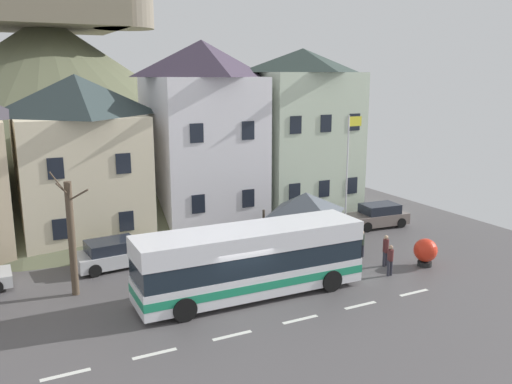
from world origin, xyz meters
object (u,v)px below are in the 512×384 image
object	(u,v)px
townhouse_02	(203,136)
bus_shelter	(306,203)
harbour_buoy	(425,251)
bare_tree_00	(72,237)
hilltop_castle	(51,99)
pedestrian_01	(361,242)
parked_car_01	(114,254)
townhouse_01	(80,159)
parked_car_00	(302,226)
pedestrian_02	(390,258)
pedestrian_00	(386,249)
transit_bus	(251,262)
flagpole	(348,168)
parked_car_03	(378,216)
public_bench	(272,238)
townhouse_03	(302,133)

from	to	relation	value
townhouse_02	bus_shelter	size ratio (longest dim) A/B	3.25
harbour_buoy	bare_tree_00	distance (m)	17.24
hilltop_castle	pedestrian_01	world-z (taller)	hilltop_castle
hilltop_castle	parked_car_01	size ratio (longest dim) A/B	10.31
townhouse_01	bus_shelter	world-z (taller)	townhouse_01
parked_car_00	pedestrian_02	world-z (taller)	pedestrian_02
parked_car_01	pedestrian_01	distance (m)	12.97
parked_car_00	pedestrian_00	xyz separation A→B (m)	(1.12, -6.28, 0.25)
bus_shelter	bare_tree_00	size ratio (longest dim) A/B	0.64
transit_bus	pedestrian_02	world-z (taller)	transit_bus
transit_bus	harbour_buoy	bearing A→B (deg)	-3.33
hilltop_castle	parked_car_01	distance (m)	23.44
flagpole	townhouse_01	bearing A→B (deg)	155.02
parked_car_03	flagpole	xyz separation A→B (m)	(-3.23, -1.01, 3.52)
townhouse_01	hilltop_castle	distance (m)	17.22
pedestrian_00	public_bench	size ratio (longest dim) A/B	0.95
transit_bus	parked_car_03	size ratio (longest dim) A/B	2.56
townhouse_03	public_bench	xyz separation A→B (m)	(-5.36, -5.69, -5.19)
hilltop_castle	bare_tree_00	distance (m)	25.76
parked_car_00	harbour_buoy	bearing A→B (deg)	-64.07
public_bench	pedestrian_01	bearing A→B (deg)	-48.00
parked_car_00	pedestrian_00	size ratio (longest dim) A/B	2.38
townhouse_01	parked_car_01	bearing A→B (deg)	-84.07
townhouse_01	townhouse_03	distance (m)	14.70
flagpole	harbour_buoy	bearing A→B (deg)	-83.52
pedestrian_01	flagpole	xyz separation A→B (m)	(1.41, 3.32, 3.38)
townhouse_01	pedestrian_02	bearing A→B (deg)	-46.03
parked_car_00	pedestrian_01	xyz separation A→B (m)	(0.87, -4.62, 0.16)
parked_car_03	parked_car_00	bearing A→B (deg)	1.43
bus_shelter	parked_car_01	bearing A→B (deg)	162.58
pedestrian_00	pedestrian_01	bearing A→B (deg)	98.62
parked_car_01	parked_car_03	xyz separation A→B (m)	(16.81, -0.16, 0.02)
parked_car_01	bare_tree_00	bearing A→B (deg)	-135.17
transit_bus	public_bench	world-z (taller)	transit_bus
townhouse_01	public_bench	xyz separation A→B (m)	(9.31, -6.11, -4.35)
townhouse_03	hilltop_castle	distance (m)	22.54
townhouse_01	hilltop_castle	xyz separation A→B (m)	(0.49, 17.00, 2.72)
parked_car_01	flagpole	world-z (taller)	flagpole
townhouse_03	pedestrian_00	world-z (taller)	townhouse_03
pedestrian_02	transit_bus	bearing A→B (deg)	172.27
hilltop_castle	harbour_buoy	size ratio (longest dim) A/B	29.66
parked_car_03	pedestrian_01	bearing A→B (deg)	47.45
townhouse_03	flagpole	world-z (taller)	townhouse_03
townhouse_01	parked_car_00	distance (m)	13.63
hilltop_castle	parked_car_00	xyz separation A→B (m)	(11.37, -22.28, -6.86)
bus_shelter	public_bench	xyz separation A→B (m)	(-0.79, 2.29, -2.47)
parked_car_00	parked_car_03	bearing A→B (deg)	0.58
bus_shelter	public_bench	size ratio (longest dim) A/B	2.09
transit_bus	pedestrian_01	distance (m)	7.80
hilltop_castle	public_bench	size ratio (longest dim) A/B	24.91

